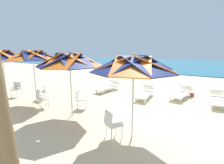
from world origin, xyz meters
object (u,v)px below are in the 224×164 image
(plastic_chair_0, at_px, (112,123))
(sun_lounger_2, at_px, (145,93))
(sun_lounger_1, at_px, (181,93))
(plastic_chair_6, at_px, (16,88))
(beach_umbrella_1, at_px, (70,60))
(plastic_chair_3, at_px, (41,98))
(plastic_chair_2, at_px, (43,91))
(beachgoer_seated, at_px, (164,73))
(beach_umbrella_0, at_px, (134,65))
(sun_lounger_0, at_px, (217,99))
(sun_lounger_3, at_px, (108,87))
(beach_umbrella_2, at_px, (33,56))
(beach_ball, at_px, (192,95))
(beach_umbrella_3, at_px, (2,55))
(plastic_chair_1, at_px, (81,98))

(plastic_chair_0, bearing_deg, sun_lounger_2, 101.63)
(sun_lounger_1, bearing_deg, plastic_chair_6, -147.51)
(plastic_chair_0, distance_m, beach_umbrella_1, 2.97)
(plastic_chair_3, height_order, plastic_chair_6, same)
(plastic_chair_2, relative_size, beachgoer_seated, 0.94)
(plastic_chair_2, bearing_deg, sun_lounger_1, 36.22)
(beach_umbrella_0, xyz_separation_m, sun_lounger_0, (1.98, 5.15, -1.93))
(plastic_chair_0, distance_m, sun_lounger_0, 6.06)
(plastic_chair_0, bearing_deg, plastic_chair_6, 174.36)
(beachgoer_seated, bearing_deg, sun_lounger_3, -95.86)
(beachgoer_seated, bearing_deg, beach_umbrella_2, -100.50)
(plastic_chair_3, distance_m, beach_ball, 8.09)
(beach_umbrella_1, relative_size, sun_lounger_2, 1.18)
(beach_umbrella_0, xyz_separation_m, beachgoer_seated, (-3.20, 13.26, -1.92))
(sun_lounger_2, xyz_separation_m, sun_lounger_3, (-2.69, 0.18, 0.00))
(beach_ball, height_order, beachgoer_seated, beachgoer_seated)
(beach_ball, xyz_separation_m, beachgoer_seated, (-3.92, 7.25, 0.16))
(beach_umbrella_3, bearing_deg, plastic_chair_6, 33.18)
(sun_lounger_0, height_order, sun_lounger_3, same)
(beach_umbrella_0, distance_m, plastic_chair_2, 6.17)
(beach_umbrella_1, distance_m, sun_lounger_3, 4.86)
(sun_lounger_2, relative_size, sun_lounger_3, 1.02)
(plastic_chair_3, bearing_deg, beach_ball, 48.03)
(beach_umbrella_0, bearing_deg, plastic_chair_0, -139.70)
(plastic_chair_1, relative_size, plastic_chair_2, 1.00)
(plastic_chair_2, xyz_separation_m, sun_lounger_3, (1.76, 3.54, -0.22))
(plastic_chair_1, distance_m, plastic_chair_6, 4.54)
(plastic_chair_0, xyz_separation_m, plastic_chair_1, (-2.68, 1.38, 0.00))
(plastic_chair_2, distance_m, plastic_chair_3, 1.46)
(beach_umbrella_0, bearing_deg, plastic_chair_3, 179.99)
(beach_umbrella_2, distance_m, beachgoer_seated, 13.34)
(plastic_chair_1, relative_size, sun_lounger_2, 0.39)
(beach_umbrella_3, bearing_deg, plastic_chair_3, 0.36)
(beach_umbrella_0, distance_m, plastic_chair_6, 7.83)
(beach_umbrella_2, relative_size, sun_lounger_1, 1.23)
(sun_lounger_3, bearing_deg, sun_lounger_2, -3.88)
(plastic_chair_1, bearing_deg, beach_umbrella_1, -68.03)
(plastic_chair_1, height_order, beach_umbrella_2, beach_umbrella_2)
(plastic_chair_2, relative_size, plastic_chair_3, 1.00)
(sun_lounger_2, bearing_deg, plastic_chair_3, -127.73)
(sun_lounger_2, height_order, beach_ball, sun_lounger_2)
(plastic_chair_2, bearing_deg, sun_lounger_2, 37.10)
(sun_lounger_2, xyz_separation_m, beach_ball, (2.14, 1.79, -0.15))
(plastic_chair_0, xyz_separation_m, beach_umbrella_2, (-5.13, 0.69, 1.87))
(beach_umbrella_0, relative_size, plastic_chair_6, 2.95)
(plastic_chair_0, bearing_deg, sun_lounger_3, 127.19)
(sun_lounger_0, bearing_deg, beach_umbrella_1, -133.75)
(beach_ball, bearing_deg, beach_umbrella_1, -121.06)
(plastic_chair_0, distance_m, beach_ball, 6.52)
(beach_umbrella_0, distance_m, sun_lounger_3, 6.32)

